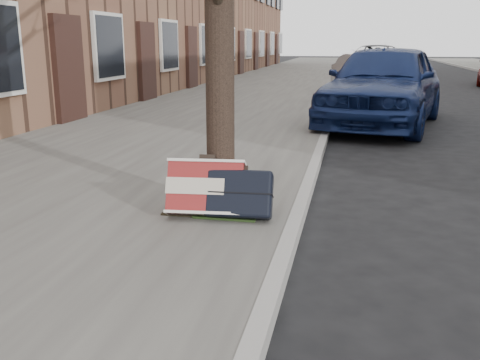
% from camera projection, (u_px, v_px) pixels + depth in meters
% --- Properties ---
extents(ground, '(120.00, 120.00, 0.00)m').
position_uv_depth(ground, '(468.00, 293.00, 3.53)').
color(ground, black).
rests_on(ground, ground).
extents(near_sidewalk, '(5.00, 70.00, 0.12)m').
position_uv_depth(near_sidewalk, '(269.00, 88.00, 18.46)').
color(near_sidewalk, slate).
rests_on(near_sidewalk, ground).
extents(dirt_patch, '(0.85, 0.85, 0.02)m').
position_uv_depth(dirt_patch, '(219.00, 204.00, 5.04)').
color(dirt_patch, black).
rests_on(dirt_patch, near_sidewalk).
extents(suitcase_red, '(0.69, 0.42, 0.51)m').
position_uv_depth(suitcase_red, '(206.00, 188.00, 4.64)').
color(suitcase_red, maroon).
rests_on(suitcase_red, near_sidewalk).
extents(suitcase_navy, '(0.59, 0.37, 0.45)m').
position_uv_depth(suitcase_navy, '(239.00, 193.00, 4.59)').
color(suitcase_navy, black).
rests_on(suitcase_navy, near_sidewalk).
extents(car_near_front, '(2.87, 5.01, 1.61)m').
position_uv_depth(car_near_front, '(384.00, 84.00, 10.36)').
color(car_near_front, '#12204E').
rests_on(car_near_front, ground).
extents(car_near_mid, '(2.53, 4.05, 1.26)m').
position_uv_depth(car_near_mid, '(372.00, 76.00, 15.64)').
color(car_near_mid, '#ADB1B6').
rests_on(car_near_mid, ground).
extents(car_near_back, '(3.97, 5.75, 1.46)m').
position_uv_depth(car_near_back, '(374.00, 61.00, 25.61)').
color(car_near_back, '#36353A').
rests_on(car_near_back, ground).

